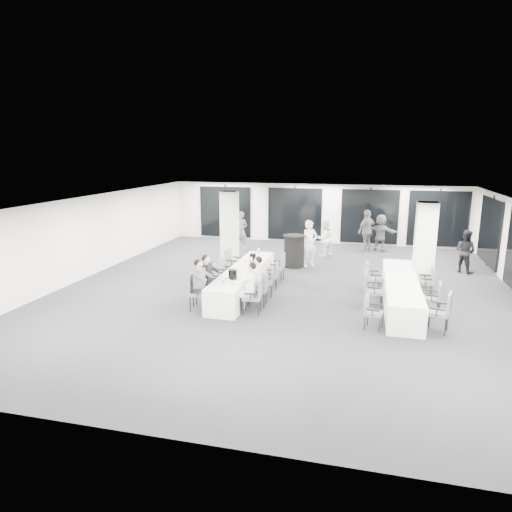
{
  "coord_description": "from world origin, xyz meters",
  "views": [
    {
      "loc": [
        2.48,
        -13.67,
        4.3
      ],
      "look_at": [
        -0.88,
        -0.2,
        1.11
      ],
      "focal_mm": 32.0,
      "sensor_mm": 36.0,
      "label": 1
    }
  ],
  "objects_px": {
    "chair_side_left_mid": "(371,288)",
    "standing_guest_a": "(310,240)",
    "banquet_table_main": "(244,280)",
    "chair_main_right_near": "(255,294)",
    "standing_guest_b": "(325,236)",
    "chair_main_left_mid": "(217,276)",
    "chair_side_left_near": "(371,310)",
    "chair_main_left_far": "(232,261)",
    "standing_guest_h": "(465,248)",
    "cocktail_table": "(294,251)",
    "standing_guest_g": "(241,228)",
    "chair_main_right_far": "(279,265)",
    "chair_side_right_near": "(442,310)",
    "chair_side_left_far": "(371,276)",
    "chair_main_left_second": "(203,283)",
    "chair_main_right_second": "(261,287)",
    "chair_side_right_mid": "(434,296)",
    "chair_main_left_fourth": "(224,270)",
    "chair_side_right_far": "(428,280)",
    "ice_bucket_near": "(233,274)",
    "standing_guest_d": "(367,228)",
    "ice_bucket_far": "(253,257)",
    "banquet_table_side": "(401,292)",
    "chair_main_right_mid": "(268,279)",
    "standing_guest_e": "(421,241)",
    "standing_guest_f": "(381,230)",
    "chair_main_left_near": "(196,290)",
    "chair_main_right_fourth": "(273,274)"
  },
  "relations": [
    {
      "from": "chair_main_left_mid",
      "to": "ice_bucket_far",
      "type": "height_order",
      "value": "ice_bucket_far"
    },
    {
      "from": "standing_guest_a",
      "to": "standing_guest_h",
      "type": "height_order",
      "value": "standing_guest_a"
    },
    {
      "from": "chair_side_right_near",
      "to": "standing_guest_f",
      "type": "height_order",
      "value": "standing_guest_f"
    },
    {
      "from": "ice_bucket_near",
      "to": "chair_side_left_far",
      "type": "bearing_deg",
      "value": 27.61
    },
    {
      "from": "chair_side_right_mid",
      "to": "standing_guest_h",
      "type": "xyz_separation_m",
      "value": [
        1.61,
        4.9,
        0.38
      ]
    },
    {
      "from": "chair_side_left_near",
      "to": "banquet_table_side",
      "type": "bearing_deg",
      "value": 169.12
    },
    {
      "from": "chair_main_right_far",
      "to": "chair_side_right_near",
      "type": "distance_m",
      "value": 5.84
    },
    {
      "from": "standing_guest_f",
      "to": "chair_main_left_mid",
      "type": "bearing_deg",
      "value": 81.98
    },
    {
      "from": "ice_bucket_near",
      "to": "ice_bucket_far",
      "type": "xyz_separation_m",
      "value": [
        0.0,
        2.3,
        -0.02
      ]
    },
    {
      "from": "chair_side_left_far",
      "to": "chair_side_right_mid",
      "type": "distance_m",
      "value": 2.21
    },
    {
      "from": "chair_side_left_near",
      "to": "chair_side_left_far",
      "type": "height_order",
      "value": "chair_side_left_far"
    },
    {
      "from": "chair_main_right_second",
      "to": "chair_side_right_far",
      "type": "xyz_separation_m",
      "value": [
        4.69,
        2.05,
        -0.03
      ]
    },
    {
      "from": "chair_main_left_far",
      "to": "chair_side_right_far",
      "type": "relative_size",
      "value": 1.11
    },
    {
      "from": "cocktail_table",
      "to": "chair_main_right_far",
      "type": "bearing_deg",
      "value": -94.9
    },
    {
      "from": "chair_main_left_fourth",
      "to": "chair_side_right_far",
      "type": "relative_size",
      "value": 0.95
    },
    {
      "from": "cocktail_table",
      "to": "chair_main_left_mid",
      "type": "distance_m",
      "value": 4.13
    },
    {
      "from": "cocktail_table",
      "to": "chair_side_left_far",
      "type": "height_order",
      "value": "cocktail_table"
    },
    {
      "from": "chair_side_right_mid",
      "to": "standing_guest_h",
      "type": "distance_m",
      "value": 5.17
    },
    {
      "from": "chair_main_left_far",
      "to": "standing_guest_h",
      "type": "xyz_separation_m",
      "value": [
        7.97,
        2.7,
        0.31
      ]
    },
    {
      "from": "chair_main_right_mid",
      "to": "standing_guest_d",
      "type": "relative_size",
      "value": 0.44
    },
    {
      "from": "chair_main_right_near",
      "to": "chair_main_right_far",
      "type": "distance_m",
      "value": 3.31
    },
    {
      "from": "chair_main_right_mid",
      "to": "chair_side_right_near",
      "type": "relative_size",
      "value": 0.91
    },
    {
      "from": "chair_main_left_near",
      "to": "chair_main_right_far",
      "type": "bearing_deg",
      "value": 143.2
    },
    {
      "from": "cocktail_table",
      "to": "chair_main_right_second",
      "type": "distance_m",
      "value": 4.68
    },
    {
      "from": "chair_main_right_far",
      "to": "chair_side_left_mid",
      "type": "bearing_deg",
      "value": -122.84
    },
    {
      "from": "banquet_table_main",
      "to": "standing_guest_g",
      "type": "bearing_deg",
      "value": 106.61
    },
    {
      "from": "chair_main_right_mid",
      "to": "chair_side_right_far",
      "type": "height_order",
      "value": "chair_main_right_mid"
    },
    {
      "from": "chair_main_left_mid",
      "to": "chair_side_left_near",
      "type": "relative_size",
      "value": 1.0
    },
    {
      "from": "banquet_table_side",
      "to": "chair_main_right_mid",
      "type": "xyz_separation_m",
      "value": [
        -3.87,
        -0.17,
        0.15
      ]
    },
    {
      "from": "chair_main_left_second",
      "to": "chair_main_right_second",
      "type": "height_order",
      "value": "chair_main_left_second"
    },
    {
      "from": "chair_side_left_near",
      "to": "standing_guest_e",
      "type": "relative_size",
      "value": 0.42
    },
    {
      "from": "standing_guest_e",
      "to": "ice_bucket_near",
      "type": "bearing_deg",
      "value": 117.71
    },
    {
      "from": "chair_side_right_mid",
      "to": "banquet_table_side",
      "type": "bearing_deg",
      "value": 59.47
    },
    {
      "from": "chair_main_left_far",
      "to": "chair_main_right_mid",
      "type": "xyz_separation_m",
      "value": [
        1.67,
        -1.77,
        -0.05
      ]
    },
    {
      "from": "standing_guest_g",
      "to": "banquet_table_side",
      "type": "bearing_deg",
      "value": -30.01
    },
    {
      "from": "chair_side_left_near",
      "to": "chair_main_left_second",
      "type": "bearing_deg",
      "value": -89.63
    },
    {
      "from": "chair_main_right_near",
      "to": "ice_bucket_far",
      "type": "relative_size",
      "value": 4.1
    },
    {
      "from": "chair_side_left_far",
      "to": "standing_guest_g",
      "type": "xyz_separation_m",
      "value": [
        -5.65,
        5.25,
        0.4
      ]
    },
    {
      "from": "chair_main_right_fourth",
      "to": "chair_main_right_far",
      "type": "distance_m",
      "value": 0.94
    },
    {
      "from": "chair_main_left_far",
      "to": "chair_main_right_near",
      "type": "relative_size",
      "value": 1.04
    },
    {
      "from": "standing_guest_b",
      "to": "standing_guest_d",
      "type": "xyz_separation_m",
      "value": [
        1.7,
        1.31,
        0.18
      ]
    },
    {
      "from": "chair_side_left_mid",
      "to": "standing_guest_a",
      "type": "distance_m",
      "value": 4.94
    },
    {
      "from": "chair_main_right_near",
      "to": "standing_guest_e",
      "type": "relative_size",
      "value": 0.48
    },
    {
      "from": "banquet_table_side",
      "to": "chair_side_left_mid",
      "type": "xyz_separation_m",
      "value": [
        -0.84,
        -0.49,
        0.2
      ]
    },
    {
      "from": "banquet_table_main",
      "to": "chair_main_left_fourth",
      "type": "relative_size",
      "value": 5.74
    },
    {
      "from": "chair_main_left_near",
      "to": "chair_main_right_far",
      "type": "xyz_separation_m",
      "value": [
        1.67,
        3.38,
        -0.03
      ]
    },
    {
      "from": "ice_bucket_far",
      "to": "chair_side_left_near",
      "type": "bearing_deg",
      "value": -40.07
    },
    {
      "from": "banquet_table_main",
      "to": "standing_guest_b",
      "type": "relative_size",
      "value": 2.89
    },
    {
      "from": "banquet_table_main",
      "to": "chair_main_right_near",
      "type": "relative_size",
      "value": 5.1
    },
    {
      "from": "chair_main_right_second",
      "to": "chair_main_right_mid",
      "type": "relative_size",
      "value": 1.05
    }
  ]
}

